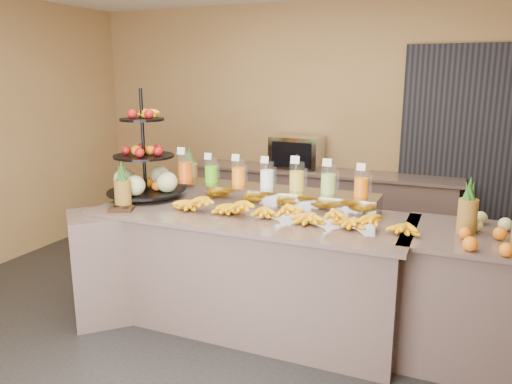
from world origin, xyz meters
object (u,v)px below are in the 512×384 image
Objects in this scene: pitcher_tray at (267,196)px; oven_warmer at (297,152)px; condiment_caddy at (121,209)px; right_fruit_pile at (490,231)px; banana_heap at (286,210)px; fruit_stand at (149,171)px.

pitcher_tray is 1.70m from oven_warmer.
pitcher_tray is 1.19m from condiment_caddy.
condiment_caddy is 2.71m from right_fruit_pile.
banana_heap is 1.36m from fruit_stand.
pitcher_tray is 10.05× the size of condiment_caddy.
right_fruit_pile is at bearing 1.06° from banana_heap.
right_fruit_pile reaches higher than condiment_caddy.
banana_heap is 3.41× the size of oven_warmer.
right_fruit_pile reaches higher than pitcher_tray.
condiment_caddy is at bearing -173.37° from right_fruit_pile.
fruit_stand reaches higher than banana_heap.
right_fruit_pile reaches higher than banana_heap.
banana_heap is 10.48× the size of condiment_caddy.
right_fruit_pile is (2.69, 0.31, 0.06)m from condiment_caddy.
right_fruit_pile is 2.80m from oven_warmer.
oven_warmer reaches higher than banana_heap.
fruit_stand is 2.73m from right_fruit_pile.
oven_warmer is (0.71, 2.29, 0.17)m from condiment_caddy.
fruit_stand is at bearing 94.45° from condiment_caddy.
banana_heap is 4.27× the size of right_fruit_pile.
oven_warmer is (-0.30, 1.67, 0.11)m from pitcher_tray.
condiment_caddy is at bearing -148.19° from pitcher_tray.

